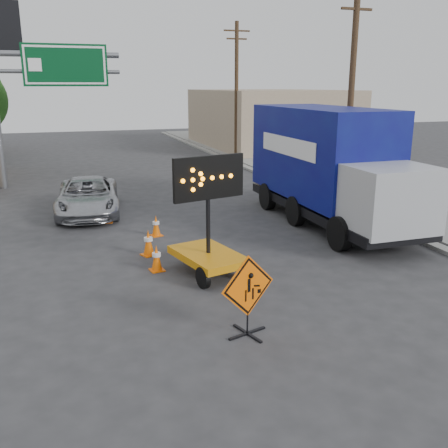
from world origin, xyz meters
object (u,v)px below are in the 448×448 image
construction_sign (248,294)px  box_truck (329,172)px  arrow_board (208,249)px  pickup_truck (88,196)px

construction_sign → box_truck: box_truck is taller
arrow_board → construction_sign: bearing=-107.4°
construction_sign → pickup_truck: bearing=85.1°
arrow_board → box_truck: box_truck is taller
box_truck → construction_sign: bearing=-129.3°
pickup_truck → arrow_board: bearing=-66.2°
pickup_truck → box_truck: size_ratio=0.57×
arrow_board → pickup_truck: size_ratio=0.64×
arrow_board → pickup_truck: bearing=94.8°
construction_sign → pickup_truck: size_ratio=0.34×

